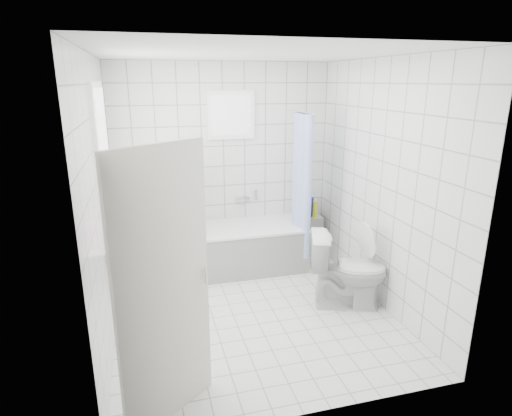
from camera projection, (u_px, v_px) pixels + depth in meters
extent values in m
plane|color=white|center=(253.00, 312.00, 4.54)|extent=(3.00, 3.00, 0.00)
plane|color=white|center=(252.00, 53.00, 3.80)|extent=(3.00, 3.00, 0.00)
cube|color=white|center=(224.00, 166.00, 5.56)|extent=(2.80, 0.02, 2.60)
cube|color=white|center=(310.00, 251.00, 2.78)|extent=(2.80, 0.02, 2.60)
cube|color=white|center=(102.00, 205.00, 3.83)|extent=(0.02, 3.00, 2.60)
cube|color=white|center=(381.00, 186.00, 4.52)|extent=(0.02, 3.00, 2.60)
cube|color=white|center=(106.00, 165.00, 4.03)|extent=(0.01, 0.90, 1.40)
cube|color=white|center=(231.00, 115.00, 5.36)|extent=(0.50, 0.01, 0.50)
cube|color=white|center=(118.00, 238.00, 4.25)|extent=(0.18, 1.02, 0.08)
cube|color=silver|center=(165.00, 291.00, 2.89)|extent=(0.65, 0.53, 2.00)
cube|color=white|center=(241.00, 249.00, 5.54)|extent=(1.61, 0.75, 0.55)
cube|color=white|center=(241.00, 228.00, 5.46)|extent=(1.63, 0.77, 0.03)
cube|color=white|center=(170.00, 221.00, 5.14)|extent=(0.15, 0.85, 1.50)
cube|color=white|center=(307.00, 235.00, 6.03)|extent=(0.40, 0.24, 0.55)
imported|color=white|center=(348.00, 270.00, 4.58)|extent=(0.92, 0.71, 0.83)
cylinder|color=silver|center=(300.00, 112.00, 5.21)|extent=(0.02, 0.80, 0.02)
cube|color=silver|center=(242.00, 199.00, 5.71)|extent=(0.18, 0.06, 0.06)
imported|color=#FA61C7|center=(116.00, 233.00, 3.87)|extent=(0.15, 0.15, 0.29)
imported|color=white|center=(118.00, 217.00, 4.33)|extent=(0.12, 0.12, 0.28)
imported|color=#B05895|center=(119.00, 218.00, 4.47)|extent=(0.10, 0.10, 0.18)
imported|color=white|center=(118.00, 227.00, 4.20)|extent=(0.15, 0.15, 0.17)
cylinder|color=#CCD116|center=(315.00, 210.00, 5.85)|extent=(0.06, 0.06, 0.24)
cylinder|color=#241BDD|center=(311.00, 207.00, 5.92)|extent=(0.06, 0.06, 0.28)
cylinder|color=green|center=(308.00, 211.00, 5.82)|extent=(0.06, 0.06, 0.23)
cylinder|color=red|center=(304.00, 209.00, 5.90)|extent=(0.06, 0.06, 0.22)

